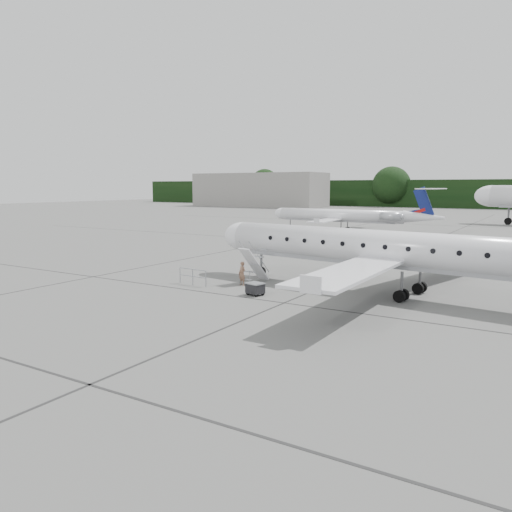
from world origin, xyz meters
The scene contains 8 objects.
ground centered at (0.00, 0.00, 0.00)m, with size 320.00×320.00×0.00m, color #5A5A57.
terminal_building centered at (-70.00, 110.00, 5.00)m, with size 40.00×14.00×10.00m, color gray.
main_regional_jet centered at (0.39, 7.73, 3.66)m, with size 28.55×20.55×7.32m, color silver, non-canonical shape.
airstair centered at (-8.35, 6.75, 1.15)m, with size 0.85×2.08×2.29m, color silver, non-canonical shape.
passenger centered at (-8.50, 5.57, 0.75)m, with size 0.54×0.36×1.49m, color brown.
safety_railing centered at (-11.22, 4.06, 0.50)m, with size 2.20×0.08×1.00m, color #93969B, non-canonical shape.
baggage_cart centered at (-6.30, 3.54, 0.39)m, with size 0.90×0.73×0.78m, color black, non-canonical shape.
bg_regional_left centered at (-17.75, 44.33, 3.01)m, with size 22.93×16.51×6.02m, color silver, non-canonical shape.
Camera 1 is at (8.20, -20.17, 6.16)m, focal length 35.00 mm.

